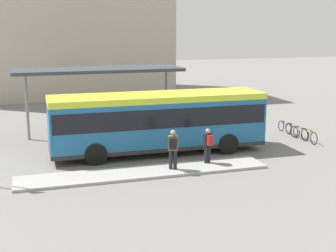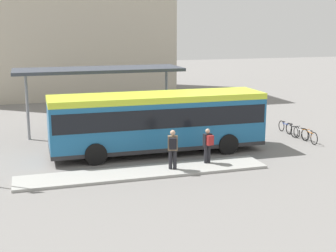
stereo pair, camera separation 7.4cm
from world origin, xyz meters
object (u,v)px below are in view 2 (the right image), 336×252
at_px(pedestrian_companion, 208,144).
at_px(bicycle_white, 300,133).
at_px(potted_planter_near_shelter, 129,133).
at_px(pedestrian_waiting, 173,147).
at_px(bicycle_blue, 285,127).
at_px(bicycle_orange, 309,136).
at_px(bicycle_black, 293,130).
at_px(city_bus, 158,119).

distance_m(pedestrian_companion, bicycle_white, 7.67).
xyz_separation_m(pedestrian_companion, potted_planter_near_shelter, (-2.68, 4.72, -0.40)).
distance_m(pedestrian_waiting, bicycle_white, 9.53).
height_order(pedestrian_companion, bicycle_blue, pedestrian_companion).
distance_m(bicycle_orange, potted_planter_near_shelter, 9.95).
bearing_deg(bicycle_blue, bicycle_black, 0.74).
xyz_separation_m(city_bus, potted_planter_near_shelter, (-1.08, 1.92, -1.12)).
relative_size(bicycle_white, bicycle_blue, 1.02).
distance_m(pedestrian_waiting, bicycle_orange, 9.31).
xyz_separation_m(pedestrian_waiting, bicycle_orange, (8.84, 2.83, -0.78)).
height_order(city_bus, potted_planter_near_shelter, city_bus).
bearing_deg(bicycle_blue, pedestrian_waiting, -57.74).
distance_m(pedestrian_waiting, bicycle_blue, 10.37).
height_order(city_bus, bicycle_white, city_bus).
distance_m(bicycle_orange, bicycle_blue, 2.55).
bearing_deg(pedestrian_companion, bicycle_blue, -68.03).
relative_size(city_bus, bicycle_black, 6.68).
bearing_deg(pedestrian_waiting, bicycle_blue, -42.77).
bearing_deg(bicycle_white, bicycle_black, -12.75).
bearing_deg(bicycle_orange, bicycle_black, 3.09).
bearing_deg(city_bus, bicycle_black, 9.00).
relative_size(pedestrian_companion, potted_planter_near_shelter, 1.28).
bearing_deg(pedestrian_waiting, bicycle_white, -51.33).
relative_size(bicycle_orange, bicycle_black, 1.03).
height_order(bicycle_white, bicycle_blue, bicycle_white).
bearing_deg(pedestrian_companion, bicycle_white, -78.19).
xyz_separation_m(bicycle_blue, potted_planter_near_shelter, (-9.67, -0.21, 0.31)).
relative_size(pedestrian_waiting, pedestrian_companion, 1.09).
bearing_deg(bicycle_white, pedestrian_waiting, 104.70).
distance_m(city_bus, potted_planter_near_shelter, 2.47).
height_order(pedestrian_companion, bicycle_orange, pedestrian_companion).
xyz_separation_m(pedestrian_companion, bicycle_black, (6.99, 4.08, -0.70)).
height_order(city_bus, bicycle_blue, city_bus).
relative_size(pedestrian_waiting, bicycle_blue, 1.14).
bearing_deg(pedestrian_waiting, bicycle_orange, -56.36).
height_order(bicycle_orange, bicycle_blue, bicycle_orange).
bearing_deg(city_bus, bicycle_white, 3.42).
xyz_separation_m(city_bus, pedestrian_companion, (1.60, -2.80, -0.72)).
xyz_separation_m(bicycle_orange, bicycle_blue, (-0.00, 2.55, -0.02)).
bearing_deg(pedestrian_waiting, bicycle_black, -46.96).
xyz_separation_m(pedestrian_waiting, bicycle_black, (8.83, 4.53, -0.79)).
bearing_deg(bicycle_orange, bicycle_blue, 2.96).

